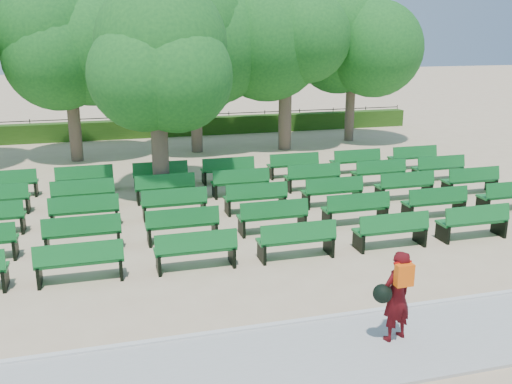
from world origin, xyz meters
TOP-DOWN VIEW (x-y plane):
  - ground at (0.00, 0.00)m, footprint 120.00×120.00m
  - paving at (0.00, -7.40)m, footprint 30.00×2.20m
  - curb at (0.00, -6.25)m, footprint 30.00×0.12m
  - hedge at (0.00, 14.00)m, footprint 26.00×0.70m
  - fence at (0.00, 14.40)m, footprint 26.00×0.10m
  - tree_line at (0.00, 10.00)m, footprint 21.80×6.80m
  - bench_array at (0.68, 0.58)m, footprint 1.90×0.64m
  - tree_among at (-1.90, 2.60)m, footprint 4.30×4.30m
  - person at (1.07, -7.27)m, footprint 0.82×0.55m

SIDE VIEW (x-z plane):
  - ground at x=0.00m, z-range 0.00..0.00m
  - fence at x=0.00m, z-range -0.51..0.51m
  - tree_line at x=0.00m, z-range -3.52..3.52m
  - paving at x=0.00m, z-range 0.00..0.06m
  - curb at x=0.00m, z-range 0.00..0.10m
  - bench_array at x=0.68m, z-range -0.50..0.69m
  - hedge at x=0.00m, z-range 0.00..0.90m
  - person at x=1.07m, z-range 0.09..1.75m
  - tree_among at x=-1.90m, z-range 1.05..7.07m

